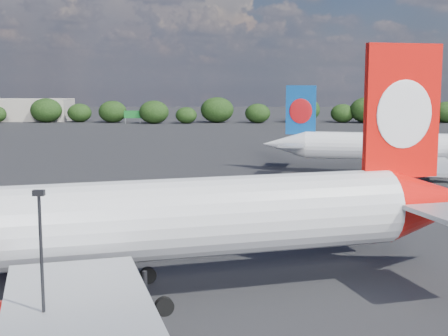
{
  "coord_description": "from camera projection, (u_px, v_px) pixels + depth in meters",
  "views": [
    {
      "loc": [
        16.76,
        -38.83,
        15.26
      ],
      "look_at": [
        16.0,
        12.0,
        8.0
      ],
      "focal_mm": 50.0,
      "sensor_mm": 36.0,
      "label": 1
    }
  ],
  "objects": [
    {
      "name": "highway_sign",
      "position": [
        133.0,
        115.0,
        214.88
      ],
      "size": [
        6.0,
        0.3,
        4.5
      ],
      "color": "#146523",
      "rests_on": "ground"
    },
    {
      "name": "ground",
      "position": [
        129.0,
        175.0,
        100.23
      ],
      "size": [
        500.0,
        500.0,
        0.0
      ],
      "primitive_type": "plane",
      "color": "black",
      "rests_on": "ground"
    },
    {
      "name": "billboard_yellow",
      "position": [
        220.0,
        112.0,
        220.27
      ],
      "size": [
        5.0,
        0.3,
        5.5
      ],
      "color": "yellow",
      "rests_on": "ground"
    },
    {
      "name": "apron_lamp_post",
      "position": [
        42.0,
        281.0,
        29.8
      ],
      "size": [
        0.55,
        0.3,
        10.12
      ],
      "color": "black",
      "rests_on": "ground"
    },
    {
      "name": "china_southern_airliner",
      "position": [
        402.0,
        148.0,
        100.17
      ],
      "size": [
        43.52,
        41.57,
        14.25
      ],
      "color": "silver",
      "rests_on": "ground"
    },
    {
      "name": "terminal_building",
      "position": [
        13.0,
        110.0,
        231.29
      ],
      "size": [
        42.0,
        16.0,
        8.0
      ],
      "color": "#A0978A",
      "rests_on": "ground"
    },
    {
      "name": "horizon_treeline",
      "position": [
        216.0,
        111.0,
        219.42
      ],
      "size": [
        203.76,
        15.61,
        9.03
      ],
      "color": "black",
      "rests_on": "ground"
    },
    {
      "name": "qantas_airliner",
      "position": [
        132.0,
        224.0,
        42.61
      ],
      "size": [
        53.95,
        51.74,
        17.91
      ],
      "color": "silver",
      "rests_on": "ground"
    }
  ]
}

